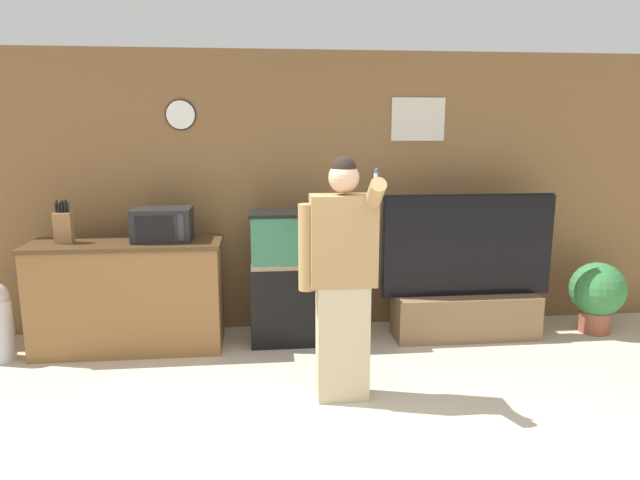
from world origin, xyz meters
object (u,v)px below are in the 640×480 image
potted_plant (597,293)px  counter_island (129,296)px  person_standing (342,277)px  tv_on_stand (466,296)px  microwave (163,224)px  aquarium_on_stand (297,277)px  knife_block (63,227)px

potted_plant → counter_island: bearing=179.6°
person_standing → potted_plant: (2.59, 1.08, -0.52)m
counter_island → tv_on_stand: 3.02m
microwave → person_standing: 1.80m
counter_island → microwave: size_ratio=3.30×
aquarium_on_stand → tv_on_stand: tv_on_stand is taller
counter_island → microwave: 0.69m
counter_island → person_standing: person_standing is taller
knife_block → potted_plant: 4.83m
potted_plant → tv_on_stand: bearing=179.7°
counter_island → potted_plant: 4.29m
microwave → tv_on_stand: bearing=-1.1°
counter_island → microwave: microwave is taller
tv_on_stand → potted_plant: size_ratio=2.37×
knife_block → aquarium_on_stand: 2.02m
counter_island → potted_plant: bearing=-0.4°
microwave → potted_plant: (3.97, -0.06, -0.72)m
aquarium_on_stand → person_standing: person_standing is taller
counter_island → knife_block: bearing=179.8°
microwave → person_standing: (1.39, -1.13, -0.20)m
potted_plant → knife_block: bearing=179.6°
microwave → aquarium_on_stand: microwave is taller
microwave → tv_on_stand: 2.79m
knife_block → potted_plant: bearing=-0.4°
aquarium_on_stand → tv_on_stand: 1.57m
aquarium_on_stand → microwave: bearing=179.9°
knife_block → tv_on_stand: 3.58m
person_standing → counter_island: bearing=146.9°
microwave → potted_plant: size_ratio=0.73×
knife_block → microwave: bearing=1.6°
counter_island → aquarium_on_stand: aquarium_on_stand is taller
counter_island → aquarium_on_stand: 1.47m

